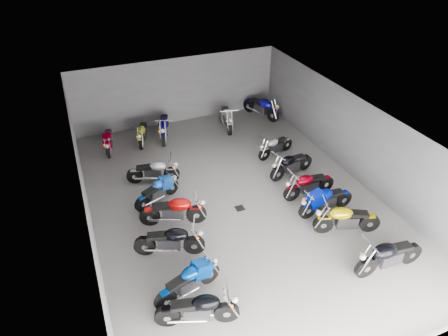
% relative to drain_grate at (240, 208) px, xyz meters
% --- Properties ---
extents(ground, '(14.00, 14.00, 0.00)m').
position_rel_drain_grate_xyz_m(ground, '(0.00, 0.50, -0.01)').
color(ground, gray).
rests_on(ground, ground).
extents(wall_back, '(10.00, 0.10, 3.20)m').
position_rel_drain_grate_xyz_m(wall_back, '(0.00, 7.50, 1.59)').
color(wall_back, slate).
rests_on(wall_back, ground).
extents(wall_left, '(0.10, 14.00, 3.20)m').
position_rel_drain_grate_xyz_m(wall_left, '(-5.00, 0.50, 1.59)').
color(wall_left, slate).
rests_on(wall_left, ground).
extents(wall_right, '(0.10, 14.00, 3.20)m').
position_rel_drain_grate_xyz_m(wall_right, '(5.00, 0.50, 1.59)').
color(wall_right, slate).
rests_on(wall_right, ground).
extents(ceiling, '(10.00, 14.00, 0.04)m').
position_rel_drain_grate_xyz_m(ceiling, '(0.00, 0.50, 3.21)').
color(ceiling, black).
rests_on(ceiling, wall_back).
extents(drain_grate, '(0.32, 0.32, 0.01)m').
position_rel_drain_grate_xyz_m(drain_grate, '(0.00, 0.00, 0.00)').
color(drain_grate, black).
rests_on(drain_grate, ground).
extents(motorcycle_left_a, '(2.12, 0.81, 0.96)m').
position_rel_drain_grate_xyz_m(motorcycle_left_a, '(-2.89, -3.87, 0.52)').
color(motorcycle_left_a, black).
rests_on(motorcycle_left_a, ground).
extents(motorcycle_left_b, '(2.05, 0.72, 0.92)m').
position_rel_drain_grate_xyz_m(motorcycle_left_b, '(-2.83, -2.90, 0.50)').
color(motorcycle_left_b, black).
rests_on(motorcycle_left_b, ground).
extents(motorcycle_left_c, '(2.10, 0.92, 0.97)m').
position_rel_drain_grate_xyz_m(motorcycle_left_c, '(-2.88, -1.21, 0.52)').
color(motorcycle_left_c, black).
rests_on(motorcycle_left_c, ground).
extents(motorcycle_left_d, '(2.20, 0.84, 0.99)m').
position_rel_drain_grate_xyz_m(motorcycle_left_d, '(-2.38, 0.11, 0.54)').
color(motorcycle_left_d, black).
rests_on(motorcycle_left_d, ground).
extents(motorcycle_left_e, '(1.81, 0.93, 0.85)m').
position_rel_drain_grate_xyz_m(motorcycle_left_e, '(-2.60, 1.49, 0.46)').
color(motorcycle_left_e, black).
rests_on(motorcycle_left_e, ground).
extents(motorcycle_left_f, '(2.00, 0.75, 0.90)m').
position_rel_drain_grate_xyz_m(motorcycle_left_f, '(-2.43, 2.77, 0.49)').
color(motorcycle_left_f, black).
rests_on(motorcycle_left_f, ground).
extents(motorcycle_right_a, '(2.30, 0.47, 1.01)m').
position_rel_drain_grate_xyz_m(motorcycle_right_a, '(2.86, -4.24, 0.55)').
color(motorcycle_right_a, black).
rests_on(motorcycle_right_a, ground).
extents(motorcycle_right_b, '(2.14, 0.87, 0.97)m').
position_rel_drain_grate_xyz_m(motorcycle_right_b, '(2.72, -2.40, 0.53)').
color(motorcycle_right_b, black).
rests_on(motorcycle_right_b, ground).
extents(motorcycle_right_c, '(2.18, 0.44, 0.96)m').
position_rel_drain_grate_xyz_m(motorcycle_right_c, '(2.67, -1.30, 0.52)').
color(motorcycle_right_c, black).
rests_on(motorcycle_right_c, ground).
extents(motorcycle_right_d, '(2.12, 0.42, 0.93)m').
position_rel_drain_grate_xyz_m(motorcycle_right_d, '(2.64, -0.26, 0.50)').
color(motorcycle_right_d, black).
rests_on(motorcycle_right_d, ground).
extents(motorcycle_right_e, '(2.09, 0.60, 0.93)m').
position_rel_drain_grate_xyz_m(motorcycle_right_e, '(2.74, 1.18, 0.50)').
color(motorcycle_right_e, black).
rests_on(motorcycle_right_e, ground).
extents(motorcycle_right_f, '(1.88, 0.68, 0.85)m').
position_rel_drain_grate_xyz_m(motorcycle_right_f, '(2.88, 2.76, 0.46)').
color(motorcycle_right_f, black).
rests_on(motorcycle_right_f, ground).
extents(motorcycle_back_a, '(0.54, 1.99, 0.88)m').
position_rel_drain_grate_xyz_m(motorcycle_back_a, '(-3.68, 5.90, 0.47)').
color(motorcycle_back_a, black).
rests_on(motorcycle_back_a, ground).
extents(motorcycle_back_b, '(0.78, 1.92, 0.87)m').
position_rel_drain_grate_xyz_m(motorcycle_back_b, '(-2.14, 6.06, 0.47)').
color(motorcycle_back_b, black).
rests_on(motorcycle_back_b, ground).
extents(motorcycle_back_c, '(0.85, 2.26, 1.02)m').
position_rel_drain_grate_xyz_m(motorcycle_back_c, '(-1.12, 6.09, 0.55)').
color(motorcycle_back_c, black).
rests_on(motorcycle_back_c, ground).
extents(motorcycle_back_e, '(0.68, 2.26, 1.00)m').
position_rel_drain_grate_xyz_m(motorcycle_back_e, '(1.94, 5.94, 0.54)').
color(motorcycle_back_e, black).
rests_on(motorcycle_back_e, ground).
extents(motorcycle_back_f, '(1.02, 2.18, 1.01)m').
position_rel_drain_grate_xyz_m(motorcycle_back_f, '(4.01, 6.34, 0.55)').
color(motorcycle_back_f, black).
rests_on(motorcycle_back_f, ground).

